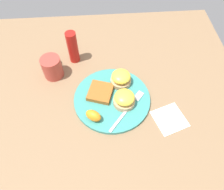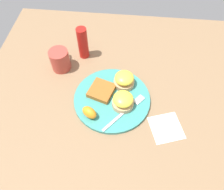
{
  "view_description": "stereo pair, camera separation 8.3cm",
  "coord_description": "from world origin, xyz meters",
  "px_view_note": "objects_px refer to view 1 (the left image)",
  "views": [
    {
      "loc": [
        -0.47,
        0.04,
        0.72
      ],
      "look_at": [
        0.0,
        0.0,
        0.03
      ],
      "focal_mm": 35.0,
      "sensor_mm": 36.0,
      "label": 1
    },
    {
      "loc": [
        -0.47,
        -0.05,
        0.72
      ],
      "look_at": [
        0.0,
        0.0,
        0.03
      ],
      "focal_mm": 35.0,
      "sensor_mm": 36.0,
      "label": 2
    }
  ],
  "objects_px": {
    "hashbrown_patty": "(100,92)",
    "cup": "(52,67)",
    "sandwich_benedict_right": "(121,78)",
    "fork": "(129,108)",
    "sandwich_benedict_left": "(124,99)",
    "orange_wedge": "(93,116)",
    "condiment_bottle": "(73,47)"
  },
  "relations": [
    {
      "from": "orange_wedge",
      "to": "condiment_bottle",
      "type": "distance_m",
      "value": 0.33
    },
    {
      "from": "sandwich_benedict_right",
      "to": "hashbrown_patty",
      "type": "xyz_separation_m",
      "value": [
        -0.05,
        0.08,
        -0.02
      ]
    },
    {
      "from": "sandwich_benedict_left",
      "to": "sandwich_benedict_right",
      "type": "distance_m",
      "value": 0.1
    },
    {
      "from": "orange_wedge",
      "to": "cup",
      "type": "bearing_deg",
      "value": 34.7
    },
    {
      "from": "orange_wedge",
      "to": "condiment_bottle",
      "type": "relative_size",
      "value": 0.4
    },
    {
      "from": "fork",
      "to": "condiment_bottle",
      "type": "xyz_separation_m",
      "value": [
        0.28,
        0.21,
        0.06
      ]
    },
    {
      "from": "sandwich_benedict_left",
      "to": "hashbrown_patty",
      "type": "height_order",
      "value": "sandwich_benedict_left"
    },
    {
      "from": "cup",
      "to": "sandwich_benedict_right",
      "type": "bearing_deg",
      "value": -105.48
    },
    {
      "from": "fork",
      "to": "cup",
      "type": "bearing_deg",
      "value": 55.94
    },
    {
      "from": "sandwich_benedict_right",
      "to": "cup",
      "type": "bearing_deg",
      "value": 74.52
    },
    {
      "from": "sandwich_benedict_right",
      "to": "cup",
      "type": "height_order",
      "value": "cup"
    },
    {
      "from": "sandwich_benedict_right",
      "to": "hashbrown_patty",
      "type": "relative_size",
      "value": 0.89
    },
    {
      "from": "fork",
      "to": "hashbrown_patty",
      "type": "bearing_deg",
      "value": 54.15
    },
    {
      "from": "sandwich_benedict_left",
      "to": "hashbrown_patty",
      "type": "xyz_separation_m",
      "value": [
        0.05,
        0.09,
        -0.02
      ]
    },
    {
      "from": "sandwich_benedict_left",
      "to": "sandwich_benedict_right",
      "type": "bearing_deg",
      "value": 1.63
    },
    {
      "from": "sandwich_benedict_left",
      "to": "hashbrown_patty",
      "type": "relative_size",
      "value": 0.89
    },
    {
      "from": "orange_wedge",
      "to": "cup",
      "type": "distance_m",
      "value": 0.29
    },
    {
      "from": "sandwich_benedict_left",
      "to": "orange_wedge",
      "type": "distance_m",
      "value": 0.13
    },
    {
      "from": "sandwich_benedict_right",
      "to": "cup",
      "type": "distance_m",
      "value": 0.29
    },
    {
      "from": "hashbrown_patty",
      "to": "cup",
      "type": "bearing_deg",
      "value": 56.94
    },
    {
      "from": "cup",
      "to": "orange_wedge",
      "type": "bearing_deg",
      "value": -145.3
    },
    {
      "from": "sandwich_benedict_left",
      "to": "fork",
      "type": "xyz_separation_m",
      "value": [
        -0.02,
        -0.02,
        -0.03
      ]
    },
    {
      "from": "hashbrown_patty",
      "to": "sandwich_benedict_left",
      "type": "bearing_deg",
      "value": -120.24
    },
    {
      "from": "sandwich_benedict_left",
      "to": "fork",
      "type": "height_order",
      "value": "sandwich_benedict_left"
    },
    {
      "from": "cup",
      "to": "sandwich_benedict_left",
      "type": "bearing_deg",
      "value": -122.2
    },
    {
      "from": "fork",
      "to": "cup",
      "type": "xyz_separation_m",
      "value": [
        0.2,
        0.29,
        0.03
      ]
    },
    {
      "from": "hashbrown_patty",
      "to": "cup",
      "type": "xyz_separation_m",
      "value": [
        0.12,
        0.19,
        0.02
      ]
    },
    {
      "from": "sandwich_benedict_right",
      "to": "condiment_bottle",
      "type": "bearing_deg",
      "value": 50.51
    },
    {
      "from": "orange_wedge",
      "to": "sandwich_benedict_right",
      "type": "bearing_deg",
      "value": -35.9
    },
    {
      "from": "cup",
      "to": "condiment_bottle",
      "type": "distance_m",
      "value": 0.12
    },
    {
      "from": "fork",
      "to": "orange_wedge",
      "type": "bearing_deg",
      "value": 104.85
    },
    {
      "from": "hashbrown_patty",
      "to": "cup",
      "type": "relative_size",
      "value": 0.83
    }
  ]
}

